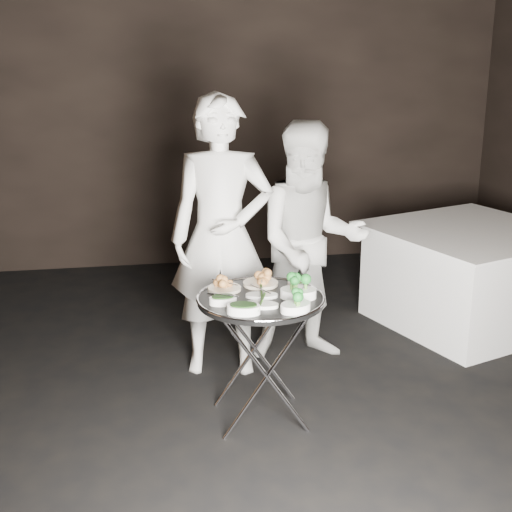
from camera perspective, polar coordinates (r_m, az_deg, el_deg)
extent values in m
cube|color=black|center=(4.02, -0.18, -15.47)|extent=(6.00, 7.00, 0.05)
cube|color=black|center=(6.93, -5.24, 11.55)|extent=(6.00, 0.05, 3.00)
cylinder|color=silver|center=(3.96, 0.87, -9.61)|extent=(0.50, 0.02, 0.74)
cylinder|color=silver|center=(3.96, 0.87, -9.61)|extent=(0.50, 0.02, 0.74)
cylinder|color=silver|center=(4.30, -0.10, -7.37)|extent=(0.50, 0.02, 0.74)
cylinder|color=silver|center=(4.30, -0.10, -7.37)|extent=(0.50, 0.02, 0.74)
cylinder|color=silver|center=(3.96, -2.65, -4.18)|extent=(0.02, 0.42, 0.02)
cylinder|color=silver|center=(4.04, 3.34, -3.80)|extent=(0.02, 0.42, 0.02)
cylinder|color=black|center=(3.98, 0.37, -3.54)|extent=(0.71, 0.71, 0.03)
torus|color=silver|center=(3.98, 0.37, -3.34)|extent=(0.72, 0.72, 0.02)
cylinder|color=beige|center=(4.10, -2.55, -2.62)|extent=(0.19, 0.19, 0.02)
cylinder|color=beige|center=(4.18, 0.36, -2.21)|extent=(0.21, 0.21, 0.02)
cylinder|color=silver|center=(4.13, 3.29, -2.29)|extent=(0.11, 0.11, 0.04)
cylinder|color=silver|center=(4.08, -2.51, -2.10)|extent=(0.13, 0.14, 0.01)
cylinder|color=silver|center=(4.16, 0.54, -1.71)|extent=(0.05, 0.18, 0.01)
cylinder|color=silver|center=(4.13, 3.20, -1.91)|extent=(0.07, 0.17, 0.01)
cylinder|color=silver|center=(3.88, -2.69, -3.12)|extent=(0.16, 0.09, 0.01)
cylinder|color=silver|center=(3.96, 3.64, -2.74)|extent=(0.10, 0.16, 0.01)
cylinder|color=silver|center=(3.97, 0.35, -2.64)|extent=(0.09, 0.16, 0.01)
imported|color=silver|center=(4.59, -2.77, 1.51)|extent=(0.72, 0.53, 1.83)
imported|color=silver|center=(4.81, 4.34, 1.02)|extent=(0.82, 0.65, 1.64)
cube|color=white|center=(5.75, 16.67, -1.70)|extent=(1.19, 1.19, 0.74)
cube|color=white|center=(5.64, 16.99, 1.97)|extent=(1.33, 1.33, 0.02)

